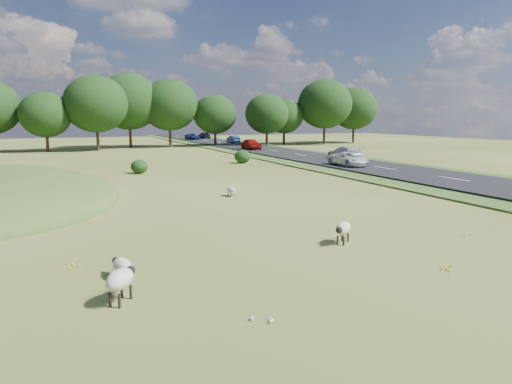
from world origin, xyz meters
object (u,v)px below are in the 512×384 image
car_6 (348,159)px  car_4 (345,152)px  sheep_1 (231,190)px  sheep_2 (121,279)px  car_1 (192,136)px  car_5 (204,135)px  sheep_3 (343,228)px  car_7 (233,139)px  sheep_0 (122,265)px  car_2 (251,144)px

car_6 → car_4: bearing=58.6°
sheep_1 → car_6: (15.75, 10.36, 0.52)m
sheep_1 → sheep_2: size_ratio=0.80×
car_6 → car_1: bearing=90.0°
car_6 → car_5: bearing=86.4°
sheep_1 → car_5: bearing=164.1°
sheep_2 → sheep_3: 8.95m
car_4 → sheep_1: bearing=40.3°
car_7 → sheep_0: bearing=66.8°
car_5 → car_6: size_ratio=0.99×
car_1 → car_6: (0.00, -56.08, -0.00)m
sheep_0 → car_5: bearing=-33.1°
sheep_0 → car_1: bearing=-31.5°
car_7 → sheep_2: bearing=67.2°
car_1 → car_7: 14.76m
sheep_1 → car_2: car_2 is taller
car_7 → sheep_3: bearing=73.2°
sheep_0 → car_7: 70.20m
car_2 → car_5: 36.01m
car_4 → sheep_0: bearing=46.3°
car_4 → sheep_2: bearing=47.9°
sheep_0 → car_7: size_ratio=0.29×
sheep_0 → sheep_1: sheep_0 is taller
sheep_0 → car_2: (23.82, 46.95, 0.62)m
car_7 → car_1: bearing=-75.1°
car_4 → car_6: bearing=58.6°
sheep_2 → car_6: (24.07, 24.61, 0.24)m
sheep_1 → sheep_3: bearing=1.0°
car_4 → car_5: car_4 is taller
sheep_0 → car_7: (27.62, 64.53, 0.49)m
sheep_3 → car_7: (19.27, 63.93, 0.29)m
sheep_0 → sheep_3: bearing=-100.5°
car_1 → car_5: 5.50m
sheep_3 → car_2: car_2 is taller
sheep_2 → car_2: car_2 is taller
sheep_1 → car_4: car_4 is taller
sheep_2 → car_4: size_ratio=0.26×
car_2 → car_5: car_2 is taller
car_5 → sheep_0: bearing=71.5°
sheep_1 → car_5: 73.08m
sheep_2 → car_7: (27.87, 66.44, 0.25)m
sheep_0 → sheep_2: sheep_2 is taller
car_2 → sheep_3: bearing=-108.5°
car_1 → car_6: 56.08m
car_5 → car_7: car_5 is taller
car_7 → car_4: bearing=90.0°
sheep_2 → car_6: car_6 is taller
sheep_3 → car_2: 48.87m
sheep_1 → car_4: bearing=129.9°
sheep_3 → car_2: size_ratio=0.25×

